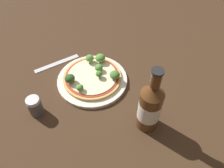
{
  "coord_description": "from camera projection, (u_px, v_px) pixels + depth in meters",
  "views": [
    {
      "loc": [
        0.37,
        -0.37,
        0.57
      ],
      "look_at": [
        0.08,
        -0.04,
        0.06
      ],
      "focal_mm": 35.0,
      "sensor_mm": 36.0,
      "label": 1
    }
  ],
  "objects": [
    {
      "name": "plate",
      "position": [
        92.0,
        80.0,
        0.76
      ],
      "size": [
        0.24,
        0.24,
        0.01
      ],
      "color": "silver",
      "rests_on": "ground_plane"
    },
    {
      "name": "broccoli_floret_0",
      "position": [
        90.0,
        58.0,
        0.78
      ],
      "size": [
        0.03,
        0.03,
        0.03
      ],
      "color": "#6B8E51",
      "rests_on": "pizza"
    },
    {
      "name": "pizza",
      "position": [
        92.0,
        77.0,
        0.76
      ],
      "size": [
        0.2,
        0.2,
        0.01
      ],
      "color": "tan",
      "rests_on": "plate"
    },
    {
      "name": "broccoli_floret_4",
      "position": [
        115.0,
        75.0,
        0.73
      ],
      "size": [
        0.03,
        0.03,
        0.03
      ],
      "color": "#6B8E51",
      "rests_on": "pizza"
    },
    {
      "name": "ground_plane",
      "position": [
        101.0,
        78.0,
        0.78
      ],
      "size": [
        3.0,
        3.0,
        0.0
      ],
      "primitive_type": "plane",
      "color": "#3D2819"
    },
    {
      "name": "beer_bottle",
      "position": [
        150.0,
        106.0,
        0.59
      ],
      "size": [
        0.06,
        0.06,
        0.23
      ],
      "color": "#563319",
      "rests_on": "ground_plane"
    },
    {
      "name": "broccoli_floret_2",
      "position": [
        81.0,
        88.0,
        0.7
      ],
      "size": [
        0.02,
        0.02,
        0.02
      ],
      "color": "#6B8E51",
      "rests_on": "pizza"
    },
    {
      "name": "broccoli_floret_6",
      "position": [
        100.0,
        58.0,
        0.78
      ],
      "size": [
        0.04,
        0.04,
        0.03
      ],
      "color": "#6B8E51",
      "rests_on": "pizza"
    },
    {
      "name": "fork",
      "position": [
        57.0,
        63.0,
        0.83
      ],
      "size": [
        0.07,
        0.17,
        0.0
      ],
      "rotation": [
        0.0,
        0.0,
        1.26
      ],
      "color": "silver",
      "rests_on": "ground_plane"
    },
    {
      "name": "broccoli_floret_5",
      "position": [
        70.0,
        78.0,
        0.72
      ],
      "size": [
        0.03,
        0.03,
        0.03
      ],
      "color": "#6B8E51",
      "rests_on": "pizza"
    },
    {
      "name": "broccoli_floret_1",
      "position": [
        99.0,
        68.0,
        0.76
      ],
      "size": [
        0.03,
        0.03,
        0.03
      ],
      "color": "#6B8E51",
      "rests_on": "pizza"
    },
    {
      "name": "broccoli_floret_3",
      "position": [
        99.0,
        74.0,
        0.73
      ],
      "size": [
        0.02,
        0.02,
        0.03
      ],
      "color": "#6B8E51",
      "rests_on": "pizza"
    },
    {
      "name": "pepper_shaker",
      "position": [
        35.0,
        106.0,
        0.66
      ],
      "size": [
        0.04,
        0.04,
        0.07
      ],
      "color": "#4C4C51",
      "rests_on": "ground_plane"
    }
  ]
}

